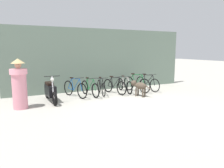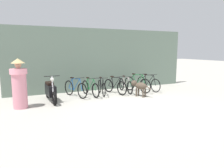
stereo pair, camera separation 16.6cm
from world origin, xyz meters
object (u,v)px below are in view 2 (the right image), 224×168
at_px(bicycle_4, 125,85).
at_px(bicycle_0, 75,89).
at_px(bicycle_5, 137,84).
at_px(person_in_robes, 19,84).
at_px(bicycle_3, 115,86).
at_px(bicycle_6, 148,84).
at_px(bicycle_1, 90,88).
at_px(motorcycle, 51,91).
at_px(bicycle_2, 102,87).
at_px(stray_dog, 139,86).

bearing_deg(bicycle_4, bicycle_0, -83.45).
xyz_separation_m(bicycle_5, person_in_robes, (-5.28, -0.82, 0.50)).
bearing_deg(bicycle_3, bicycle_6, 74.83).
height_order(bicycle_0, bicycle_1, bicycle_0).
distance_m(bicycle_4, motorcycle, 3.60).
height_order(bicycle_3, bicycle_5, bicycle_5).
relative_size(bicycle_2, stray_dog, 1.58).
distance_m(bicycle_0, stray_dog, 2.79).
xyz_separation_m(stray_dog, person_in_robes, (-4.82, 0.11, 0.41)).
bearing_deg(bicycle_1, bicycle_4, 84.87).
distance_m(bicycle_3, bicycle_4, 0.62).
bearing_deg(bicycle_0, bicycle_1, 64.81).
xyz_separation_m(bicycle_0, bicycle_2, (1.21, -0.05, -0.02)).
bearing_deg(stray_dog, bicycle_5, -49.84).
height_order(motorcycle, stray_dog, motorcycle).
relative_size(bicycle_0, bicycle_6, 0.95).
height_order(bicycle_5, person_in_robes, person_in_robes).
distance_m(bicycle_6, stray_dog, 1.48).
height_order(bicycle_0, bicycle_5, bicycle_5).
distance_m(bicycle_3, motorcycle, 2.99).
relative_size(motorcycle, stray_dog, 1.92).
bearing_deg(motorcycle, bicycle_3, 94.40).
bearing_deg(person_in_robes, bicycle_1, 174.29).
xyz_separation_m(bicycle_0, bicycle_1, (0.65, -0.08, -0.02)).
xyz_separation_m(bicycle_2, stray_dog, (1.36, -1.03, 0.13)).
relative_size(bicycle_5, bicycle_6, 1.00).
distance_m(stray_dog, person_in_robes, 4.84).
bearing_deg(bicycle_2, person_in_robes, -63.95).
bearing_deg(bicycle_4, bicycle_2, -81.53).
relative_size(bicycle_4, motorcycle, 0.89).
bearing_deg(motorcycle, bicycle_0, 108.67).
distance_m(bicycle_6, person_in_robes, 6.02).
bearing_deg(bicycle_0, bicycle_2, 69.54).
relative_size(bicycle_3, person_in_robes, 0.89).
bearing_deg(bicycle_1, bicycle_0, -104.28).
relative_size(bicycle_5, person_in_robes, 0.97).
relative_size(bicycle_3, bicycle_6, 0.91).
height_order(bicycle_4, motorcycle, motorcycle).
bearing_deg(bicycle_0, bicycle_6, 69.74).
bearing_deg(bicycle_0, stray_dog, 48.95).
bearing_deg(bicycle_5, bicycle_1, -106.07).
height_order(bicycle_0, person_in_robes, person_in_robes).
distance_m(bicycle_3, person_in_robes, 4.23).
height_order(bicycle_1, bicycle_6, bicycle_6).
height_order(bicycle_6, person_in_robes, person_in_robes).
relative_size(bicycle_3, stray_dog, 1.57).
bearing_deg(bicycle_0, bicycle_3, 68.47).
xyz_separation_m(bicycle_1, bicycle_4, (1.82, 0.07, -0.01)).
bearing_deg(bicycle_3, bicycle_2, -109.73).
height_order(bicycle_6, motorcycle, motorcycle).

